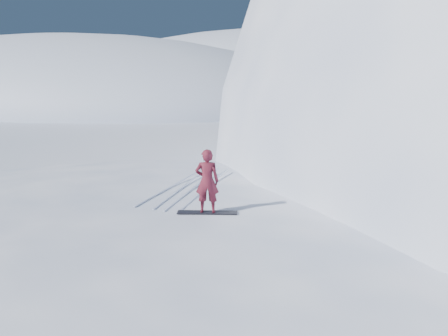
% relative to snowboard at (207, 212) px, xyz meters
% --- Properties ---
extents(ground, '(400.00, 400.00, 0.00)m').
position_rel_snowboard_xyz_m(ground, '(-1.22, -2.56, -2.41)').
color(ground, white).
rests_on(ground, ground).
extents(near_ridge, '(36.00, 28.00, 4.80)m').
position_rel_snowboard_xyz_m(near_ridge, '(-0.22, 0.44, -2.41)').
color(near_ridge, white).
rests_on(near_ridge, ground).
extents(far_ridge_a, '(120.00, 70.00, 28.00)m').
position_rel_snowboard_xyz_m(far_ridge_a, '(-71.22, 57.44, -2.41)').
color(far_ridge_a, white).
rests_on(far_ridge_a, ground).
extents(far_ridge_c, '(140.00, 90.00, 36.00)m').
position_rel_snowboard_xyz_m(far_ridge_c, '(-41.22, 107.44, -2.41)').
color(far_ridge_c, white).
rests_on(far_ridge_c, ground).
extents(wind_bumps, '(16.00, 14.40, 1.00)m').
position_rel_snowboard_xyz_m(wind_bumps, '(-1.77, -0.44, -2.41)').
color(wind_bumps, white).
rests_on(wind_bumps, ground).
extents(snowboard, '(1.66, 1.03, 0.03)m').
position_rel_snowboard_xyz_m(snowboard, '(0.00, 0.00, 0.00)').
color(snowboard, black).
rests_on(snowboard, near_ridge).
extents(snowboarder, '(0.78, 0.67, 1.79)m').
position_rel_snowboard_xyz_m(snowboarder, '(0.00, 0.00, 0.91)').
color(snowboarder, maroon).
rests_on(snowboarder, snowboard).
extents(board_tracks, '(2.46, 5.94, 0.04)m').
position_rel_snowboard_xyz_m(board_tracks, '(-2.06, 2.44, 0.01)').
color(board_tracks, silver).
rests_on(board_tracks, ground).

